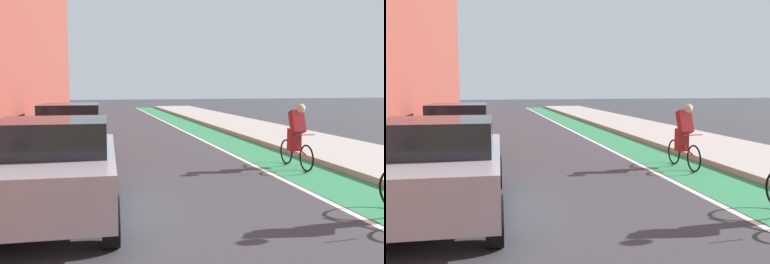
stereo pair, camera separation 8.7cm
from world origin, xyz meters
TOP-DOWN VIEW (x-y plane):
  - ground_plane at (0.00, 18.30)m, footprint 98.10×98.10m
  - bike_lane_paint at (2.88, 20.30)m, footprint 1.60×44.59m
  - lane_divider_stripe at (1.98, 20.30)m, footprint 0.12×44.59m
  - sidewalk_right at (5.35, 20.30)m, footprint 3.33×44.59m
  - parked_sedan_silver at (-2.63, 9.63)m, footprint 2.06×4.29m
  - parked_sedan_red at (-2.63, 15.36)m, footprint 1.97×4.66m
  - cyclist_trailing at (2.89, 12.38)m, footprint 0.48×1.70m

SIDE VIEW (x-z plane):
  - ground_plane at x=0.00m, z-range 0.00..0.00m
  - bike_lane_paint at x=2.88m, z-range 0.00..0.00m
  - lane_divider_stripe at x=1.98m, z-range 0.00..0.00m
  - sidewalk_right at x=5.35m, z-range 0.00..0.14m
  - parked_sedan_silver at x=-2.63m, z-range 0.02..1.55m
  - parked_sedan_red at x=-2.63m, z-range 0.02..1.55m
  - cyclist_trailing at x=2.89m, z-range 0.00..1.61m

